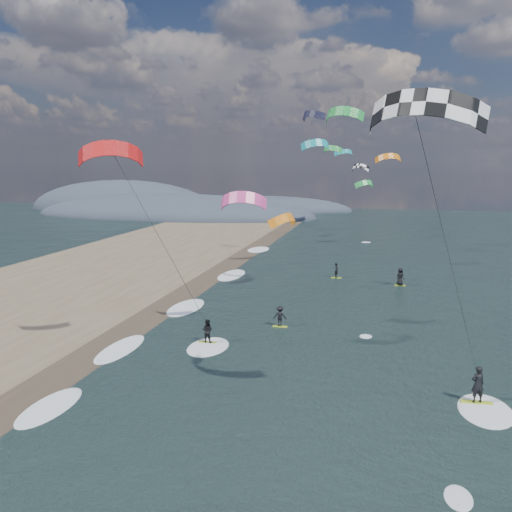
# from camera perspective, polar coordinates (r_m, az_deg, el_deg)

# --- Properties ---
(ground) EXTENTS (260.00, 260.00, 0.00)m
(ground) POSITION_cam_1_polar(r_m,az_deg,el_deg) (22.27, -4.79, -23.49)
(ground) COLOR black
(ground) RESTS_ON ground
(wet_sand_strip) EXTENTS (3.00, 240.00, 0.00)m
(wet_sand_strip) POSITION_cam_1_polar(r_m,az_deg,el_deg) (35.13, -18.91, -11.19)
(wet_sand_strip) COLOR #382D23
(wet_sand_strip) RESTS_ON ground
(coastal_hills) EXTENTS (80.00, 41.00, 15.00)m
(coastal_hills) POSITION_cam_1_polar(r_m,az_deg,el_deg) (135.99, -9.05, 4.29)
(coastal_hills) COLOR #3D4756
(coastal_hills) RESTS_ON ground
(kitesurfer_near_a) EXTENTS (8.14, 9.13, 15.30)m
(kitesurfer_near_a) POSITION_cam_1_polar(r_m,az_deg,el_deg) (24.01, 16.81, 8.40)
(kitesurfer_near_a) COLOR #AECC24
(kitesurfer_near_a) RESTS_ON ground
(kitesurfer_near_b) EXTENTS (7.01, 8.78, 13.84)m
(kitesurfer_near_b) POSITION_cam_1_polar(r_m,az_deg,el_deg) (34.05, -10.98, 3.71)
(kitesurfer_near_b) COLOR #AECC24
(kitesurfer_near_b) RESTS_ON ground
(far_kitesurfers) EXTENTS (10.02, 19.35, 1.78)m
(far_kitesurfers) POSITION_cam_1_polar(r_m,az_deg,el_deg) (51.27, 8.90, -3.31)
(far_kitesurfers) COLOR #AECC24
(far_kitesurfers) RESTS_ON ground
(bg_kite_field) EXTENTS (13.44, 71.59, 11.95)m
(bg_kite_field) POSITION_cam_1_polar(r_m,az_deg,el_deg) (73.37, 8.28, 9.78)
(bg_kite_field) COLOR green
(bg_kite_field) RESTS_ON ground
(shoreline_surf) EXTENTS (2.40, 79.40, 0.11)m
(shoreline_surf) POSITION_cam_1_polar(r_m,az_deg,el_deg) (38.46, -13.61, -9.12)
(shoreline_surf) COLOR white
(shoreline_surf) RESTS_ON ground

